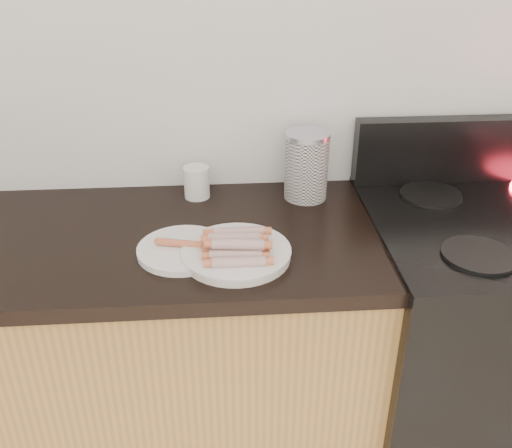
{
  "coord_description": "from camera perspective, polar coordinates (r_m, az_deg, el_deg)",
  "views": [
    {
      "loc": [
        -0.02,
        0.37,
        1.65
      ],
      "look_at": [
        0.07,
        1.62,
        0.96
      ],
      "focal_mm": 40.0,
      "sensor_mm": 36.0,
      "label": 1
    }
  ],
  "objects": [
    {
      "name": "canister",
      "position": [
        1.68,
        5.06,
        5.85
      ],
      "size": [
        0.13,
        0.13,
        0.2
      ],
      "rotation": [
        0.0,
        0.0,
        0.36
      ],
      "color": "white",
      "rests_on": "counter_slab"
    },
    {
      "name": "stove",
      "position": [
        1.94,
        21.61,
        -11.64
      ],
      "size": [
        0.76,
        0.65,
        0.91
      ],
      "color": "black",
      "rests_on": "floor"
    },
    {
      "name": "main_plate",
      "position": [
        1.41,
        -1.98,
        -3.04
      ],
      "size": [
        0.29,
        0.29,
        0.02
      ],
      "primitive_type": "cylinder",
      "rotation": [
        0.0,
        0.0,
        0.1
      ],
      "color": "white",
      "rests_on": "counter_slab"
    },
    {
      "name": "side_plate",
      "position": [
        1.44,
        -7.34,
        -2.56
      ],
      "size": [
        0.27,
        0.27,
        0.02
      ],
      "primitive_type": "cylinder",
      "rotation": [
        0.0,
        0.0,
        -0.22
      ],
      "color": "white",
      "rests_on": "counter_slab"
    },
    {
      "name": "wall_back",
      "position": [
        1.67,
        -3.62,
        16.59
      ],
      "size": [
        4.0,
        0.04,
        2.6
      ],
      "primitive_type": "cube",
      "color": "silver",
      "rests_on": "ground"
    },
    {
      "name": "burner_near_left",
      "position": [
        1.49,
        21.38,
        -2.91
      ],
      "size": [
        0.18,
        0.18,
        0.01
      ],
      "primitive_type": "cylinder",
      "color": "black",
      "rests_on": "stove"
    },
    {
      "name": "mug",
      "position": [
        1.7,
        -5.96,
        4.18
      ],
      "size": [
        0.09,
        0.09,
        0.09
      ],
      "primitive_type": "cylinder",
      "rotation": [
        0.0,
        0.0,
        0.24
      ],
      "color": "white",
      "rests_on": "counter_slab"
    },
    {
      "name": "burner_far_left",
      "position": [
        1.77,
        17.1,
        2.83
      ],
      "size": [
        0.18,
        0.18,
        0.01
      ],
      "primitive_type": "cylinder",
      "color": "black",
      "rests_on": "stove"
    },
    {
      "name": "hotdog_pile",
      "position": [
        1.39,
        -2.0,
        -1.99
      ],
      "size": [
        0.13,
        0.18,
        0.05
      ],
      "rotation": [
        0.0,
        0.0,
        -0.06
      ],
      "color": "maroon",
      "rests_on": "main_plate"
    },
    {
      "name": "plain_sausages",
      "position": [
        1.43,
        -7.39,
        -1.95
      ],
      "size": [
        0.13,
        0.05,
        0.02
      ],
      "rotation": [
        0.0,
        0.0,
        -0.24
      ],
      "color": "#C4734D",
      "rests_on": "side_plate"
    },
    {
      "name": "stove_panel",
      "position": [
        1.89,
        21.21,
        7.0
      ],
      "size": [
        0.76,
        0.06,
        0.2
      ],
      "primitive_type": "cube",
      "color": "black",
      "rests_on": "stove"
    }
  ]
}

